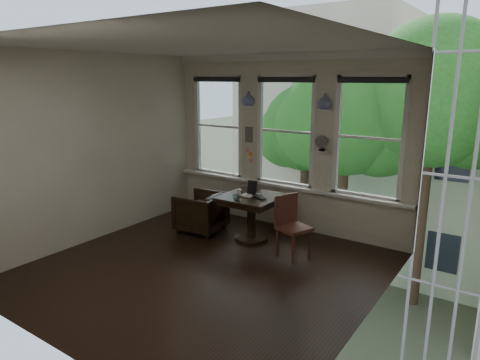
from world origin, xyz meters
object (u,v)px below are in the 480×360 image
Objects in this scene: table at (251,218)px; side_chair_right at (294,227)px; laptop at (257,197)px; armchair_left at (201,212)px; mug at (239,192)px.

side_chair_right reaches higher than table.
side_chair_right reaches higher than laptop.
armchair_left is 0.81× the size of side_chair_right.
side_chair_right reaches higher than mug.
laptop is (1.09, 0.09, 0.42)m from armchair_left.
laptop is at bearing 87.96° from armchair_left.
table is at bearing -178.96° from laptop.
armchair_left is 7.89× the size of mug.
mug is (-0.36, 0.01, 0.03)m from laptop.
mug reaches higher than table.
table is 1.20× the size of armchair_left.
laptop is at bearing -1.97° from mug.
table is 0.96m from armchair_left.
laptop reaches higher than armchair_left.
side_chair_right is (0.89, -0.22, 0.09)m from table.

